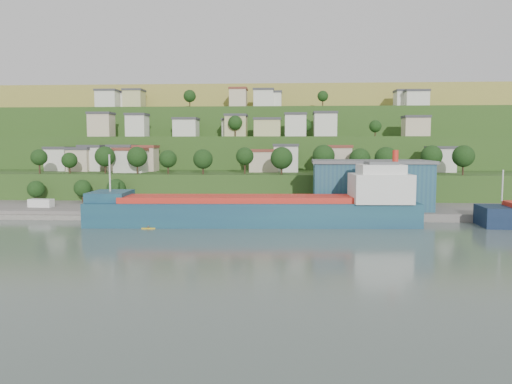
# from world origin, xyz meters

# --- Properties ---
(ground) EXTENTS (500.00, 500.00, 0.00)m
(ground) POSITION_xyz_m (0.00, 0.00, 0.00)
(ground) COLOR #4A5A53
(ground) RESTS_ON ground
(quay) EXTENTS (220.00, 26.00, 4.00)m
(quay) POSITION_xyz_m (20.00, 28.00, 0.00)
(quay) COLOR slate
(quay) RESTS_ON ground
(pebble_beach) EXTENTS (40.00, 18.00, 2.40)m
(pebble_beach) POSITION_xyz_m (-55.00, 22.00, 0.00)
(pebble_beach) COLOR slate
(pebble_beach) RESTS_ON ground
(hillside) EXTENTS (360.00, 211.01, 96.00)m
(hillside) POSITION_xyz_m (-0.03, 168.66, 0.09)
(hillside) COLOR #284719
(hillside) RESTS_ON ground
(cargo_ship_near) EXTENTS (77.75, 16.08, 19.85)m
(cargo_ship_near) POSITION_xyz_m (7.95, 9.02, 3.17)
(cargo_ship_near) COLOR navy
(cargo_ship_near) RESTS_ON ground
(warehouse) EXTENTS (31.62, 20.03, 12.80)m
(warehouse) POSITION_xyz_m (35.92, 27.51, 8.43)
(warehouse) COLOR navy
(warehouse) RESTS_ON quay
(caravan) EXTENTS (6.64, 3.25, 3.00)m
(caravan) POSITION_xyz_m (-53.22, 23.32, 2.70)
(caravan) COLOR white
(caravan) RESTS_ON pebble_beach
(dinghy) EXTENTS (4.09, 2.52, 0.77)m
(dinghy) POSITION_xyz_m (-48.07, 16.29, 1.58)
(dinghy) COLOR silver
(dinghy) RESTS_ON pebble_beach
(kayak_orange) EXTENTS (3.36, 1.38, 0.83)m
(kayak_orange) POSITION_xyz_m (-11.77, 3.08, 0.24)
(kayak_orange) COLOR orange
(kayak_orange) RESTS_ON ground
(kayak_yellow) EXTENTS (3.06, 0.85, 0.76)m
(kayak_yellow) POSITION_xyz_m (-17.55, 1.49, 0.22)
(kayak_yellow) COLOR gold
(kayak_yellow) RESTS_ON ground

